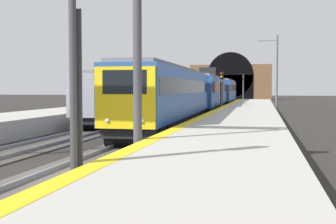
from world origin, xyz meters
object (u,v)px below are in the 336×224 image
object	(u,v)px
train_main_approaching	(208,92)
railway_signal_mid	(222,90)
train_adjacent_platform	(165,93)
railway_signal_near	(73,55)
catenary_mast_near	(277,73)
railway_signal_far	(243,85)

from	to	relation	value
train_main_approaching	railway_signal_mid	xyz separation A→B (m)	(-4.09, -1.88, 0.26)
train_main_approaching	train_adjacent_platform	xyz separation A→B (m)	(-1.09, 4.46, -0.12)
railway_signal_near	catenary_mast_near	xyz separation A→B (m)	(39.80, -5.33, 0.92)
railway_signal_near	railway_signal_mid	xyz separation A→B (m)	(33.74, 0.00, -0.85)
railway_signal_far	catenary_mast_near	xyz separation A→B (m)	(-40.05, -5.33, 0.97)
railway_signal_far	train_main_approaching	bearing A→B (deg)	-2.56
train_main_approaching	railway_signal_mid	world-z (taller)	train_main_approaching
railway_signal_near	railway_signal_far	size ratio (longest dim) A/B	1.02
train_main_approaching	railway_signal_far	world-z (taller)	railway_signal_far
railway_signal_near	railway_signal_mid	bearing A→B (deg)	-180.00
train_main_approaching	catenary_mast_near	size ratio (longest dim) A/B	6.86
railway_signal_mid	railway_signal_far	distance (m)	46.12
train_adjacent_platform	railway_signal_near	xyz separation A→B (m)	(-36.74, -6.34, 1.23)
train_main_approaching	railway_signal_mid	size ratio (longest dim) A/B	13.36
train_adjacent_platform	railway_signal_near	distance (m)	37.30
train_adjacent_platform	railway_signal_far	xyz separation A→B (m)	(43.11, -6.34, 1.18)
railway_signal_mid	catenary_mast_near	bearing A→B (deg)	138.68
railway_signal_near	catenary_mast_near	size ratio (longest dim) A/B	0.67
train_adjacent_platform	railway_signal_far	size ratio (longest dim) A/B	7.48
train_main_approaching	railway_signal_far	bearing A→B (deg)	176.53
catenary_mast_near	train_main_approaching	bearing A→B (deg)	105.31
catenary_mast_near	railway_signal_mid	bearing A→B (deg)	138.68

